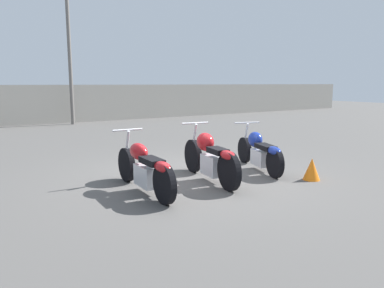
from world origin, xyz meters
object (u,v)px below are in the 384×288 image
motorcycle_slot_0 (145,168)px  light_pole_left (68,18)px  motorcycle_slot_1 (210,157)px  motorcycle_slot_2 (260,151)px  traffic_cone_near (312,169)px

motorcycle_slot_0 → light_pole_left: bearing=82.3°
motorcycle_slot_1 → motorcycle_slot_2: (1.40, 0.15, -0.05)m
light_pole_left → traffic_cone_near: (0.99, -12.31, -4.37)m
light_pole_left → motorcycle_slot_2: light_pole_left is taller
motorcycle_slot_0 → motorcycle_slot_1: motorcycle_slot_1 is taller
motorcycle_slot_0 → traffic_cone_near: 3.18m
motorcycle_slot_2 → traffic_cone_near: (0.25, -1.16, -0.20)m
light_pole_left → motorcycle_slot_0: (-2.02, -11.30, -4.16)m
traffic_cone_near → motorcycle_slot_1: bearing=148.5°
light_pole_left → traffic_cone_near: bearing=-85.4°
light_pole_left → traffic_cone_near: size_ratio=18.79×
motorcycle_slot_1 → traffic_cone_near: motorcycle_slot_1 is taller
traffic_cone_near → motorcycle_slot_0: bearing=161.5°
motorcycle_slot_0 → motorcycle_slot_2: bearing=5.6°
light_pole_left → motorcycle_slot_2: bearing=-86.2°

